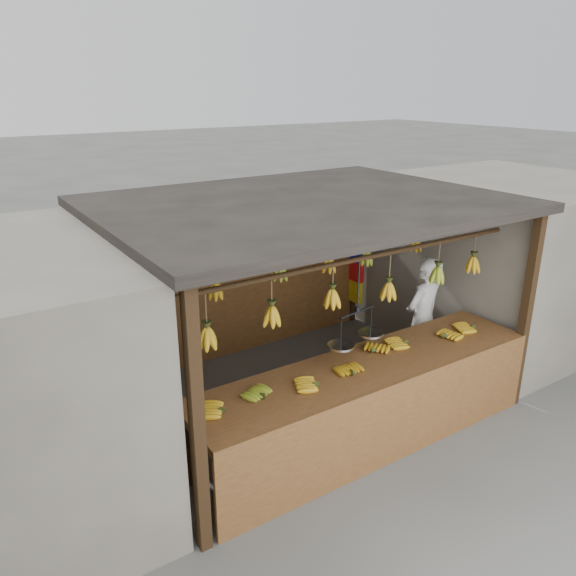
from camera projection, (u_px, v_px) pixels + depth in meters
ground at (302, 396)px, 6.80m from camera, size 80.00×80.00×0.00m
stall at (287, 232)px, 6.38m from camera, size 4.30×3.30×2.40m
neighbor_right at (503, 257)px, 8.26m from camera, size 3.00×3.00×2.30m
counter at (376, 386)px, 5.60m from camera, size 3.89×0.88×0.96m
hanging_bananas at (303, 269)px, 6.24m from camera, size 3.63×2.20×0.38m
balance_scale at (356, 335)px, 5.58m from camera, size 0.69×0.32×0.85m
vendor at (422, 319)px, 6.98m from camera, size 0.64×0.48×1.60m
bag_bundles at (357, 263)px, 8.52m from camera, size 0.08×0.26×1.20m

